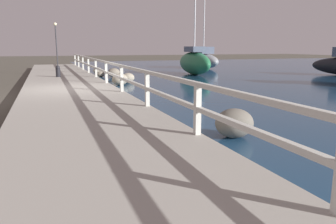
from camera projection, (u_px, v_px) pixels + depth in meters
name	position (u px, v px, depth m)	size (l,w,h in m)	color
ground_plane	(71.00, 97.00, 11.94)	(120.00, 120.00, 0.00)	#4C473D
dock_walkway	(71.00, 93.00, 11.91)	(3.34, 36.00, 0.32)	#9E998E
railing	(113.00, 70.00, 12.30)	(0.10, 32.50, 0.91)	beige
boulder_mid_strip	(101.00, 74.00, 19.92)	(0.46, 0.42, 0.35)	slate
boulder_upstream	(128.00, 78.00, 16.80)	(0.66, 0.59, 0.49)	gray
boulder_water_edge	(234.00, 123.00, 6.57)	(0.79, 0.71, 0.59)	#666056
boulder_far_strip	(98.00, 71.00, 21.98)	(0.61, 0.55, 0.45)	gray
boulder_downstream	(114.00, 73.00, 19.64)	(0.74, 0.66, 0.55)	slate
boulder_near_dock	(120.00, 79.00, 15.59)	(0.76, 0.68, 0.57)	gray
mooring_bollard	(58.00, 71.00, 16.46)	(0.23, 0.23, 0.57)	black
dock_lamp	(56.00, 39.00, 20.66)	(0.20, 0.20, 2.99)	#2D2D33
sailboat_green	(194.00, 62.00, 21.64)	(1.52, 4.80, 6.09)	#236B42
sailboat_gray	(203.00, 60.00, 28.01)	(1.92, 5.27, 7.39)	gray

